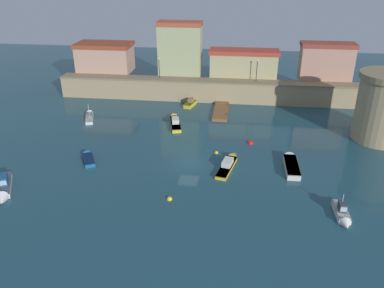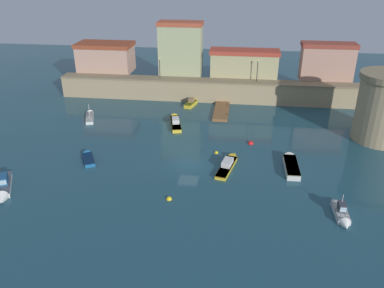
% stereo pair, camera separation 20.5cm
% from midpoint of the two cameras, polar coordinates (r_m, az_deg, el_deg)
% --- Properties ---
extents(ground_plane, '(136.46, 136.46, 0.00)m').
position_cam_midpoint_polar(ground_plane, '(48.98, -0.44, -2.83)').
color(ground_plane, '#1E4756').
extents(quay_wall, '(52.94, 3.11, 3.85)m').
position_cam_midpoint_polar(quay_wall, '(70.41, 2.22, 7.89)').
color(quay_wall, '#9E8966').
rests_on(quay_wall, ground).
extents(old_town_backdrop, '(50.29, 6.01, 9.62)m').
position_cam_midpoint_polar(old_town_backdrop, '(72.70, 1.27, 12.58)').
color(old_town_backdrop, tan).
rests_on(old_town_backdrop, ground).
extents(pier_dock, '(2.40, 8.58, 0.70)m').
position_cam_midpoint_polar(pier_dock, '(65.41, 4.41, 4.83)').
color(pier_dock, brown).
rests_on(pier_dock, ground).
extents(quay_lamp_0, '(0.32, 0.32, 3.64)m').
position_cam_midpoint_polar(quay_lamp_0, '(70.44, -4.69, 11.48)').
color(quay_lamp_0, black).
rests_on(quay_lamp_0, quay_wall).
extents(quay_lamp_1, '(0.32, 0.32, 3.82)m').
position_cam_midpoint_polar(quay_lamp_1, '(69.01, 9.65, 11.00)').
color(quay_lamp_1, black).
rests_on(quay_lamp_1, quay_wall).
extents(moored_boat_0, '(2.91, 5.82, 2.77)m').
position_cam_midpoint_polar(moored_boat_0, '(65.05, -14.60, 4.02)').
color(moored_boat_0, silver).
rests_on(moored_boat_0, ground).
extents(moored_boat_1, '(3.03, 4.34, 1.15)m').
position_cam_midpoint_polar(moored_boat_1, '(51.52, -14.87, -1.88)').
color(moored_boat_1, '#195689').
rests_on(moored_boat_1, ground).
extents(moored_boat_2, '(2.97, 7.31, 1.59)m').
position_cam_midpoint_polar(moored_boat_2, '(60.68, -2.38, 3.38)').
color(moored_boat_2, gold).
rests_on(moored_boat_2, ground).
extents(moored_boat_3, '(4.32, 6.48, 1.93)m').
position_cam_midpoint_polar(moored_boat_3, '(47.82, -25.84, -5.80)').
color(moored_boat_3, white).
rests_on(moored_boat_3, ground).
extents(moored_boat_4, '(2.22, 4.27, 1.57)m').
position_cam_midpoint_polar(moored_boat_4, '(68.45, 0.06, 6.07)').
color(moored_boat_4, gold).
rests_on(moored_boat_4, ground).
extents(moored_boat_5, '(1.64, 6.79, 1.47)m').
position_cam_midpoint_polar(moored_boat_5, '(49.71, 14.33, -2.72)').
color(moored_boat_5, silver).
rests_on(moored_boat_5, ground).
extents(moored_boat_6, '(2.80, 7.18, 1.49)m').
position_cam_midpoint_polar(moored_boat_6, '(48.57, 5.53, -2.77)').
color(moored_boat_6, gold).
rests_on(moored_boat_6, ground).
extents(moored_boat_7, '(1.24, 4.52, 2.53)m').
position_cam_midpoint_polar(moored_boat_7, '(41.81, 21.24, -9.63)').
color(moored_boat_7, white).
rests_on(moored_boat_7, ground).
extents(mooring_buoy_0, '(0.53, 0.53, 0.53)m').
position_cam_midpoint_polar(mooring_buoy_0, '(51.61, 3.69, -1.33)').
color(mooring_buoy_0, yellow).
rests_on(mooring_buoy_0, ground).
extents(mooring_buoy_1, '(0.61, 0.61, 0.61)m').
position_cam_midpoint_polar(mooring_buoy_1, '(42.10, -3.24, -8.08)').
color(mooring_buoy_1, yellow).
rests_on(mooring_buoy_1, ground).
extents(mooring_buoy_2, '(0.79, 0.79, 0.79)m').
position_cam_midpoint_polar(mooring_buoy_2, '(54.70, 8.68, 0.04)').
color(mooring_buoy_2, red).
rests_on(mooring_buoy_2, ground).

